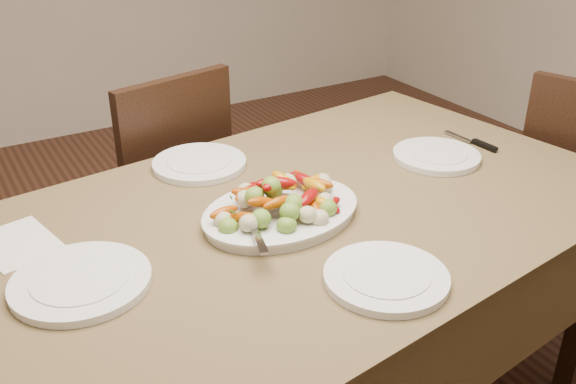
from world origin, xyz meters
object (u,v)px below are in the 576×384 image
(plate_left, at_px, (81,282))
(plate_near, at_px, (386,278))
(chair_far, at_px, (152,194))
(plate_right, at_px, (436,156))
(dining_table, at_px, (288,334))
(plate_far, at_px, (199,164))
(serving_platter, at_px, (281,214))

(plate_left, bearing_deg, plate_near, -29.33)
(chair_far, relative_size, plate_near, 3.61)
(plate_left, height_order, plate_right, same)
(dining_table, distance_m, plate_far, 0.54)
(dining_table, distance_m, chair_far, 0.82)
(dining_table, bearing_deg, plate_far, 101.42)
(serving_platter, bearing_deg, plate_right, 7.46)
(chair_far, distance_m, plate_right, 1.02)
(plate_right, relative_size, plate_far, 0.95)
(plate_right, bearing_deg, plate_near, -141.17)
(plate_left, xyz_separation_m, plate_right, (1.07, 0.11, 0.00))
(serving_platter, relative_size, plate_near, 1.53)
(plate_far, bearing_deg, plate_right, -26.25)
(chair_far, bearing_deg, plate_near, 82.22)
(plate_left, bearing_deg, plate_right, 5.79)
(plate_left, bearing_deg, serving_platter, 3.86)
(chair_far, xyz_separation_m, serving_platter, (0.06, -0.82, 0.30))
(serving_platter, bearing_deg, chair_far, 94.33)
(serving_platter, bearing_deg, plate_near, -81.08)
(plate_right, height_order, plate_far, same)
(dining_table, xyz_separation_m, plate_near, (0.03, -0.35, 0.39))
(dining_table, bearing_deg, serving_platter, -159.25)
(plate_left, distance_m, plate_right, 1.08)
(serving_platter, xyz_separation_m, plate_far, (-0.05, 0.38, -0.00))
(chair_far, xyz_separation_m, plate_near, (0.12, -1.17, 0.29))
(dining_table, relative_size, plate_near, 7.00)
(serving_platter, xyz_separation_m, plate_right, (0.57, 0.08, -0.00))
(dining_table, distance_m, serving_platter, 0.39)
(plate_left, relative_size, plate_far, 1.07)
(plate_near, bearing_deg, plate_left, 150.67)
(plate_right, xyz_separation_m, plate_near, (-0.52, -0.42, 0.00))
(plate_far, height_order, plate_near, same)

